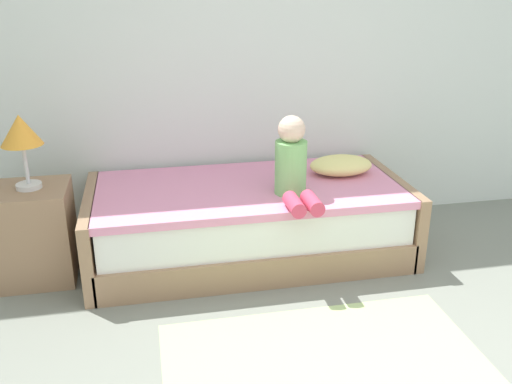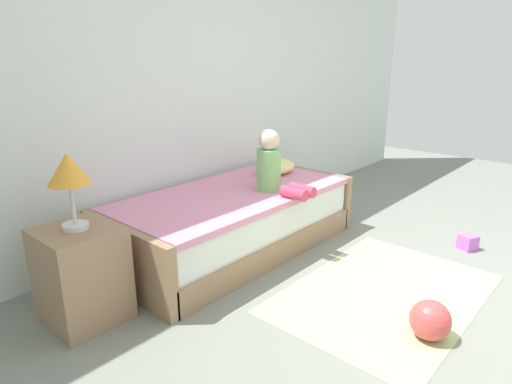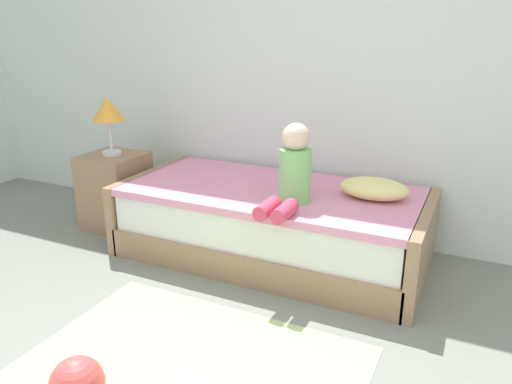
{
  "view_description": "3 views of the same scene",
  "coord_description": "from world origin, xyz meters",
  "views": [
    {
      "loc": [
        -0.96,
        -1.4,
        1.79
      ],
      "look_at": [
        -0.32,
        1.75,
        0.55
      ],
      "focal_mm": 39.35,
      "sensor_mm": 36.0,
      "label": 1
    },
    {
      "loc": [
        -2.76,
        -0.41,
        1.57
      ],
      "look_at": [
        -0.32,
        1.75,
        0.55
      ],
      "focal_mm": 30.89,
      "sensor_mm": 36.0,
      "label": 2
    },
    {
      "loc": [
        0.95,
        -0.92,
        1.55
      ],
      "look_at": [
        -0.32,
        1.75,
        0.55
      ],
      "focal_mm": 34.37,
      "sensor_mm": 36.0,
      "label": 3
    }
  ],
  "objects": [
    {
      "name": "area_rug",
      "position": [
        -0.17,
        0.7,
        0.0
      ],
      "size": [
        1.6,
        1.1,
        0.01
      ],
      "primitive_type": "cube",
      "color": "#B2D189",
      "rests_on": "ground"
    },
    {
      "name": "bed",
      "position": [
        -0.32,
        2.0,
        0.25
      ],
      "size": [
        2.11,
        1.0,
        0.5
      ],
      "color": "#997556",
      "rests_on": "ground"
    },
    {
      "name": "wall_rear",
      "position": [
        0.0,
        2.6,
        1.45
      ],
      "size": [
        7.2,
        0.1,
        2.9
      ],
      "primitive_type": "cube",
      "color": "silver",
      "rests_on": "ground"
    },
    {
      "name": "pillow",
      "position": [
        0.35,
        2.1,
        0.56
      ],
      "size": [
        0.44,
        0.3,
        0.13
      ],
      "primitive_type": "ellipsoid",
      "color": "#F2E58C",
      "rests_on": "bed"
    },
    {
      "name": "toy_ball",
      "position": [
        -0.47,
        0.29,
        0.12
      ],
      "size": [
        0.23,
        0.23,
        0.23
      ],
      "primitive_type": "sphere",
      "color": "#E54C4C",
      "rests_on": "ground"
    },
    {
      "name": "nightstand",
      "position": [
        -1.67,
        1.96,
        0.3
      ],
      "size": [
        0.44,
        0.44,
        0.6
      ],
      "primitive_type": "cube",
      "color": "#997556",
      "rests_on": "ground"
    },
    {
      "name": "table_lamp",
      "position": [
        -1.67,
        1.96,
        0.94
      ],
      "size": [
        0.24,
        0.24,
        0.45
      ],
      "color": "silver",
      "rests_on": "nightstand"
    },
    {
      "name": "toy_block",
      "position": [
        0.97,
        0.51,
        0.06
      ],
      "size": [
        0.16,
        0.16,
        0.12
      ],
      "primitive_type": "cube",
      "rotation": [
        0.0,
        0.0,
        1.15
      ],
      "color": "#CC66D8",
      "rests_on": "ground"
    },
    {
      "name": "child_figure",
      "position": [
        -0.08,
        1.77,
        0.7
      ],
      "size": [
        0.2,
        0.51,
        0.5
      ],
      "color": "#7FC672",
      "rests_on": "bed"
    },
    {
      "name": "ground_plane",
      "position": [
        0.0,
        0.0,
        0.0
      ],
      "size": [
        9.2,
        9.2,
        0.0
      ],
      "primitive_type": "plane",
      "color": "gray"
    }
  ]
}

